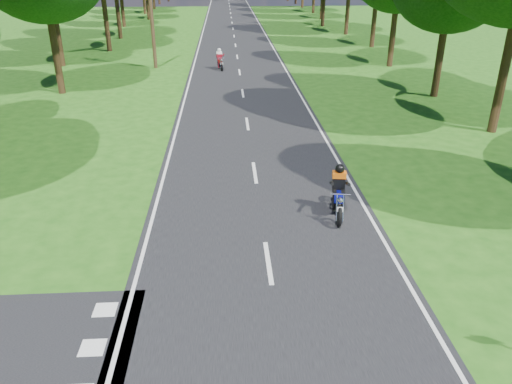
{
  "coord_description": "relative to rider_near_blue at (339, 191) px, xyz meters",
  "views": [
    {
      "loc": [
        -0.98,
        -8.86,
        7.12
      ],
      "look_at": [
        -0.2,
        4.0,
        1.1
      ],
      "focal_mm": 35.0,
      "sensor_mm": 36.0,
      "label": 1
    }
  ],
  "objects": [
    {
      "name": "main_road",
      "position": [
        -2.34,
        45.41,
        -0.79
      ],
      "size": [
        7.0,
        140.0,
        0.02
      ],
      "primitive_type": "cube",
      "color": "black",
      "rests_on": "ground"
    },
    {
      "name": "ground",
      "position": [
        -2.34,
        -4.59,
        -0.8
      ],
      "size": [
        160.0,
        160.0,
        0.0
      ],
      "primitive_type": "plane",
      "color": "#1E5112",
      "rests_on": "ground"
    },
    {
      "name": "rider_far_red",
      "position": [
        -3.69,
        22.52,
        -0.06
      ],
      "size": [
        0.85,
        1.8,
        1.44
      ],
      "primitive_type": null,
      "rotation": [
        0.0,
        0.0,
        0.16
      ],
      "color": "#981D0B",
      "rests_on": "main_road"
    },
    {
      "name": "telegraph_pole",
      "position": [
        -8.34,
        23.41,
        3.27
      ],
      "size": [
        1.2,
        0.26,
        8.0
      ],
      "color": "#382616",
      "rests_on": "ground"
    },
    {
      "name": "road_markings",
      "position": [
        -2.48,
        43.53,
        -0.77
      ],
      "size": [
        7.4,
        140.0,
        0.01
      ],
      "color": "silver",
      "rests_on": "main_road"
    },
    {
      "name": "rider_near_blue",
      "position": [
        0.0,
        0.0,
        0.0
      ],
      "size": [
        0.9,
        1.94,
        1.56
      ],
      "primitive_type": null,
      "rotation": [
        0.0,
        0.0,
        -0.15
      ],
      "color": "#0D1198",
      "rests_on": "main_road"
    }
  ]
}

